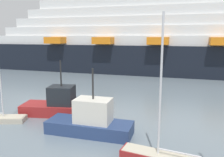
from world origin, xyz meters
TOP-DOWN VIEW (x-y plane):
  - sailboat_1 at (-9.02, 9.39)m, footprint 4.90×2.56m
  - fishing_boat_1 at (0.10, 9.17)m, footprint 7.04×2.48m
  - fishing_boat_2 at (-4.59, 12.72)m, footprint 7.66×3.69m
  - cruise_ship at (14.40, 44.37)m, footprint 109.75×20.18m

SIDE VIEW (x-z plane):
  - sailboat_1 at x=-9.02m, z-range -3.80..4.58m
  - fishing_boat_2 at x=-4.59m, z-range -1.77..3.75m
  - fishing_boat_1 at x=0.10m, z-range -1.64..3.76m
  - cruise_ship at x=14.40m, z-range -3.79..17.52m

